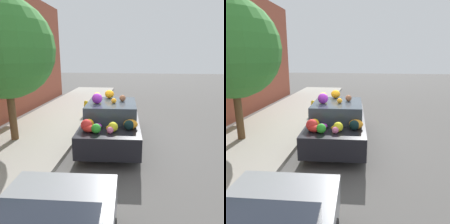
% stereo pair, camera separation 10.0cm
% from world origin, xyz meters
% --- Properties ---
extents(ground_plane, '(60.00, 60.00, 0.00)m').
position_xyz_m(ground_plane, '(0.00, 0.00, 0.00)').
color(ground_plane, '#565451').
extents(sidewalk_curb, '(24.00, 3.20, 0.15)m').
position_xyz_m(sidewalk_curb, '(0.00, 2.70, 0.07)').
color(sidewalk_curb, '#9E998E').
rests_on(sidewalk_curb, ground).
extents(street_tree, '(3.10, 3.10, 4.52)m').
position_xyz_m(street_tree, '(-0.51, 3.15, 3.11)').
color(street_tree, brown).
rests_on(street_tree, sidewalk_curb).
extents(fire_hydrant, '(0.20, 0.20, 0.70)m').
position_xyz_m(fire_hydrant, '(2.85, 1.46, 0.49)').
color(fire_hydrant, gold).
rests_on(fire_hydrant, sidewalk_curb).
extents(art_car, '(4.22, 1.98, 1.77)m').
position_xyz_m(art_car, '(-0.08, -0.12, 0.75)').
color(art_car, black).
rests_on(art_car, ground).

